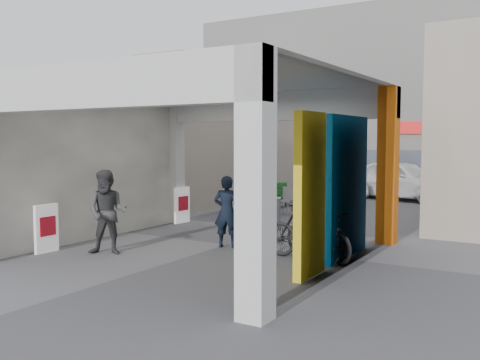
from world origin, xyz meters
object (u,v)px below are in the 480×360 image
Objects in this scene: cafe_set at (266,204)px; bicycle_front at (318,235)px; man_back_turned at (107,212)px; man_crates at (348,183)px; man_with_dog at (227,212)px; bicycle_rear at (306,232)px; produce_stand at (269,197)px; border_collie at (258,235)px; man_elderly at (314,207)px; white_van at (401,180)px.

bicycle_front is (3.86, -5.03, 0.18)m from cafe_set.
man_crates is at bearing 53.84° from man_back_turned.
man_with_dog reaches higher than bicycle_rear.
bicycle_front is (4.67, -6.72, 0.14)m from produce_stand.
border_collie is 0.45× the size of man_with_dog.
man_with_dog is at bearing 19.96° from man_back_turned.
man_elderly is at bearing 20.96° from bicycle_rear.
border_collie is at bearing -169.41° from man_with_dog.
cafe_set is 0.31× the size of white_van.
bicycle_rear reaches higher than produce_stand.
man_crates is at bearing 62.85° from cafe_set.
man_crates is 3.37m from white_van.
border_collie is 0.43× the size of man_crates.
man_crates is at bearing 35.06° from produce_stand.
man_elderly is 2.30m from bicycle_rear.
man_with_dog is (2.53, -6.67, 0.45)m from produce_stand.
white_van is at bearing 6.99° from bicycle_rear.
man_crates is 0.89× the size of bicycle_front.
border_collie is at bearing -63.56° from cafe_set.
border_collie is 1.79m from man_elderly.
man_back_turned reaches higher than man_with_dog.
man_back_turned is at bearing 139.78° from bicycle_front.
cafe_set is 5.30m from man_with_dog.
bicycle_rear reaches higher than bicycle_front.
man_with_dog is at bearing 85.26° from bicycle_rear.
white_van is at bearing 51.87° from man_back_turned.
border_collie is 0.84m from man_with_dog.
man_with_dog is at bearing -168.07° from white_van.
man_back_turned is at bearing 115.33° from bicycle_rear.
bicycle_front is 0.40× the size of white_van.
cafe_set is at bearing 62.95° from man_back_turned.
man_with_dog is (-0.59, -0.33, 0.50)m from border_collie.
border_collie is 1.50m from bicycle_rear.
produce_stand is 0.87× the size of man_elderly.
border_collie is at bearing -100.90° from man_elderly.
white_van reaches higher than man_elderly.
produce_stand is at bearing 68.29° from man_back_turned.
white_van is at bearing -112.98° from man_with_dog.
produce_stand is 0.70× the size of bicycle_rear.
white_van reaches higher than bicycle_front.
produce_stand is 0.70× the size of bicycle_front.
white_van is at bearing 31.39° from bicycle_front.
white_van is (2.52, 13.13, -0.09)m from man_back_turned.
bicycle_front is 1.00× the size of bicycle_rear.
man_with_dog is 8.06m from man_crates.
bicycle_front is at bearing -2.23° from man_back_turned.
bicycle_rear reaches higher than border_collie.
cafe_set is 6.85m from man_back_turned.
man_with_dog is at bearing 71.85° from man_crates.
man_elderly is 2.23m from bicycle_front.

